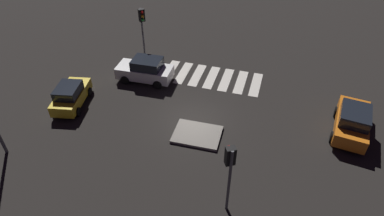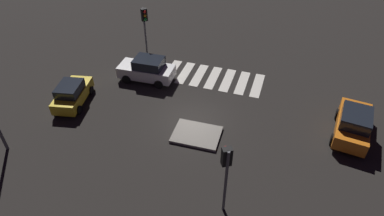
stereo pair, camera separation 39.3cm
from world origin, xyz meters
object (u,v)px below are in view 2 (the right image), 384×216
(traffic_island, at_px, (197,135))
(traffic_light_west, at_px, (226,165))
(car_orange, at_px, (353,124))
(traffic_light_east, at_px, (145,22))
(car_white, at_px, (147,69))
(car_yellow, at_px, (72,94))

(traffic_island, height_order, traffic_light_west, traffic_light_west)
(car_orange, distance_m, traffic_light_east, 16.51)
(traffic_island, distance_m, car_white, 7.38)
(traffic_light_east, bearing_deg, traffic_light_west, -5.55)
(traffic_island, bearing_deg, car_orange, -161.58)
(traffic_light_west, relative_size, traffic_light_east, 0.90)
(car_white, height_order, car_yellow, car_white)
(car_yellow, bearing_deg, car_white, -51.89)
(traffic_island, xyz_separation_m, car_white, (5.47, -4.89, 0.81))
(car_yellow, height_order, traffic_light_west, traffic_light_west)
(traffic_light_east, bearing_deg, car_white, -19.93)
(car_yellow, relative_size, traffic_light_west, 0.98)
(car_white, bearing_deg, car_orange, 170.26)
(car_white, bearing_deg, traffic_island, 135.91)
(car_yellow, xyz_separation_m, car_orange, (-18.14, -2.45, 0.12))
(car_yellow, height_order, traffic_light_east, traffic_light_east)
(car_white, height_order, car_orange, car_orange)
(car_yellow, bearing_deg, car_orange, -94.00)
(car_white, xyz_separation_m, traffic_light_west, (-8.22, 9.39, 2.16))
(car_white, distance_m, traffic_light_east, 3.87)
(traffic_island, distance_m, traffic_light_east, 10.63)
(traffic_island, bearing_deg, traffic_light_east, -48.81)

